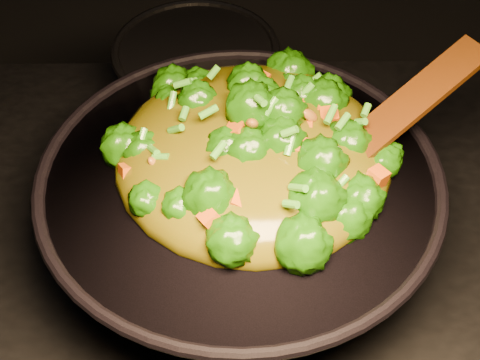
{
  "coord_description": "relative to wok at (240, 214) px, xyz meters",
  "views": [
    {
      "loc": [
        0.05,
        -0.53,
        1.66
      ],
      "look_at": [
        0.06,
        0.07,
        1.02
      ],
      "focal_mm": 55.0,
      "sensor_mm": 36.0,
      "label": 1
    }
  ],
  "objects": [
    {
      "name": "back_pot",
      "position": [
        -0.06,
        0.26,
        -0.0
      ],
      "size": [
        0.27,
        0.27,
        0.13
      ],
      "primitive_type": "cylinder",
      "rotation": [
        0.0,
        0.0,
        -0.21
      ],
      "color": "black",
      "rests_on": "stovetop"
    },
    {
      "name": "spatula",
      "position": [
        0.17,
        0.04,
        0.12
      ],
      "size": [
        0.26,
        0.19,
        0.12
      ],
      "primitive_type": "cube",
      "rotation": [
        0.0,
        -0.38,
        0.58
      ],
      "color": "#3B1408",
      "rests_on": "wok"
    },
    {
      "name": "stir_fry",
      "position": [
        0.02,
        0.03,
        0.12
      ],
      "size": [
        0.44,
        0.44,
        0.11
      ],
      "primitive_type": null,
      "rotation": [
        0.0,
        0.0,
        -0.41
      ],
      "color": "#1C5906",
      "rests_on": "wok"
    },
    {
      "name": "wok",
      "position": [
        0.0,
        0.0,
        0.0
      ],
      "size": [
        0.6,
        0.6,
        0.13
      ],
      "primitive_type": null,
      "rotation": [
        0.0,
        0.0,
        -0.36
      ],
      "color": "black",
      "rests_on": "stovetop"
    }
  ]
}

